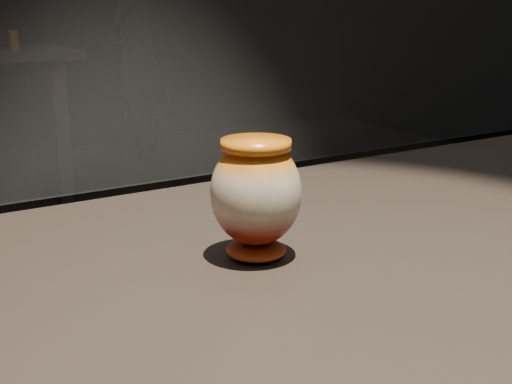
% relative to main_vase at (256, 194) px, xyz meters
% --- Properties ---
extents(main_vase, '(0.14, 0.14, 0.15)m').
position_rel_main_vase_xyz_m(main_vase, '(0.00, 0.00, 0.00)').
color(main_vase, maroon).
rests_on(main_vase, display_plinth).
extents(back_vase_right, '(0.06, 0.06, 0.11)m').
position_rel_main_vase_xyz_m(back_vase_right, '(0.60, 3.60, -0.03)').
color(back_vase_right, '#914F15').
rests_on(back_vase_right, back_shelf).
extents(visitor, '(0.69, 0.64, 1.58)m').
position_rel_main_vase_xyz_m(visitor, '(1.67, 4.29, -0.19)').
color(visitor, black).
rests_on(visitor, ground).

